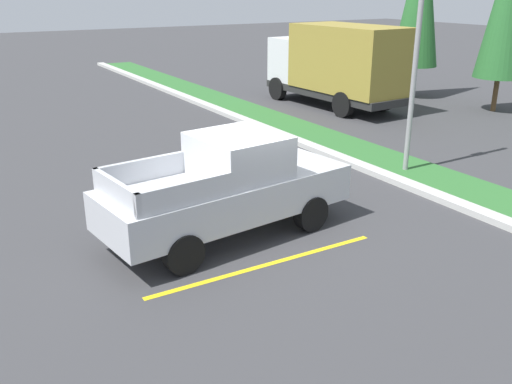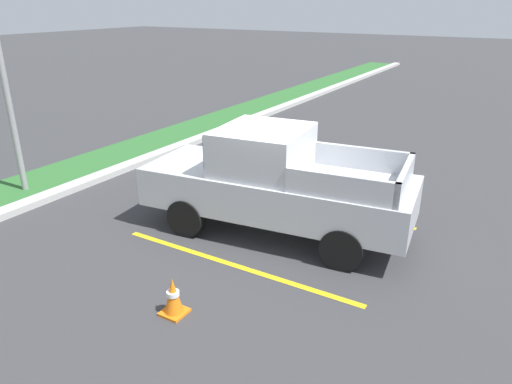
% 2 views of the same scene
% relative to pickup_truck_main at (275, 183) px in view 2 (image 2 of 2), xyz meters
% --- Properties ---
extents(ground_plane, '(120.00, 120.00, 0.00)m').
position_rel_pickup_truck_main_xyz_m(ground_plane, '(0.04, 0.32, -1.04)').
color(ground_plane, '#38383A').
extents(parking_line_near, '(0.12, 4.80, 0.01)m').
position_rel_pickup_truck_main_xyz_m(parking_line_near, '(-1.54, -0.05, -1.04)').
color(parking_line_near, yellow).
rests_on(parking_line_near, ground).
extents(parking_line_far, '(0.12, 4.80, 0.01)m').
position_rel_pickup_truck_main_xyz_m(parking_line_far, '(1.56, -0.05, -1.04)').
color(parking_line_far, yellow).
rests_on(parking_line_far, ground).
extents(curb_strip, '(56.00, 0.40, 0.15)m').
position_rel_pickup_truck_main_xyz_m(curb_strip, '(0.04, 5.32, -0.97)').
color(curb_strip, '#B2B2AD').
rests_on(curb_strip, ground).
extents(grass_median, '(56.00, 1.80, 0.06)m').
position_rel_pickup_truck_main_xyz_m(grass_median, '(0.04, 6.42, -1.01)').
color(grass_median, '#2D662D').
rests_on(grass_median, ground).
extents(pickup_truck_main, '(2.51, 5.41, 2.10)m').
position_rel_pickup_truck_main_xyz_m(pickup_truck_main, '(0.00, 0.00, 0.00)').
color(pickup_truck_main, black).
rests_on(pickup_truck_main, ground).
extents(traffic_cone, '(0.36, 0.36, 0.60)m').
position_rel_pickup_truck_main_xyz_m(traffic_cone, '(-3.15, -0.06, -0.75)').
color(traffic_cone, orange).
rests_on(traffic_cone, ground).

